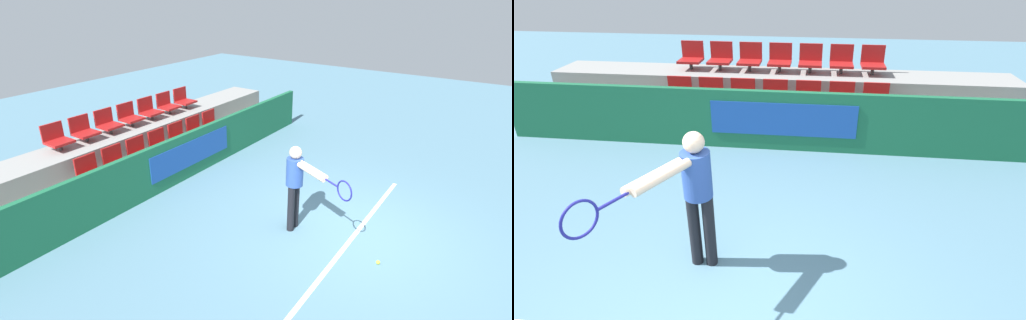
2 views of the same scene
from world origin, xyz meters
The scene contains 21 objects.
ground_plane centered at (0.00, 0.00, 0.00)m, with size 30.00×30.00×0.00m, color slate.
court_baseline centered at (0.00, -0.08, 0.00)m, with size 4.95×0.08×0.01m.
barrier_wall centered at (0.00, 4.05, 0.54)m, with size 9.84×0.14×1.07m.
bleacher_tier_front centered at (0.00, 4.63, 0.24)m, with size 9.44×1.01×0.48m.
bleacher_tier_middle centered at (0.00, 5.65, 0.48)m, with size 9.44×1.01×0.96m.
stadium_chair_0 centered at (-1.88, 4.76, 0.73)m, with size 0.47×0.46×0.55m.
stadium_chair_1 centered at (-1.25, 4.76, 0.73)m, with size 0.47×0.46×0.55m.
stadium_chair_2 centered at (-0.63, 4.76, 0.73)m, with size 0.47×0.46×0.55m.
stadium_chair_3 centered at (0.00, 4.76, 0.73)m, with size 0.47×0.46×0.55m.
stadium_chair_4 centered at (0.63, 4.76, 0.73)m, with size 0.47×0.46×0.55m.
stadium_chair_5 centered at (1.25, 4.76, 0.73)m, with size 0.47×0.46×0.55m.
stadium_chair_6 centered at (1.88, 4.76, 0.73)m, with size 0.47×0.46×0.55m.
stadium_chair_7 centered at (-1.88, 5.77, 1.21)m, with size 0.47×0.46×0.55m.
stadium_chair_8 centered at (-1.25, 5.77, 1.21)m, with size 0.47×0.46×0.55m.
stadium_chair_9 centered at (-0.63, 5.77, 1.21)m, with size 0.47×0.46×0.55m.
stadium_chair_10 centered at (0.00, 5.77, 1.21)m, with size 0.47×0.46×0.55m.
stadium_chair_11 centered at (0.63, 5.77, 1.21)m, with size 0.47×0.46×0.55m.
stadium_chair_12 centered at (1.25, 5.77, 1.21)m, with size 0.47×0.46×0.55m.
stadium_chair_13 centered at (1.88, 5.77, 1.21)m, with size 0.47×0.46×0.55m.
tennis_player centered at (-0.43, 0.89, 1.00)m, with size 0.79×1.44×1.62m.
tennis_ball centered at (-0.53, -0.70, 0.03)m, with size 0.07×0.07×0.07m.
Camera 1 is at (-5.95, -2.01, 4.13)m, focal length 28.00 mm.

